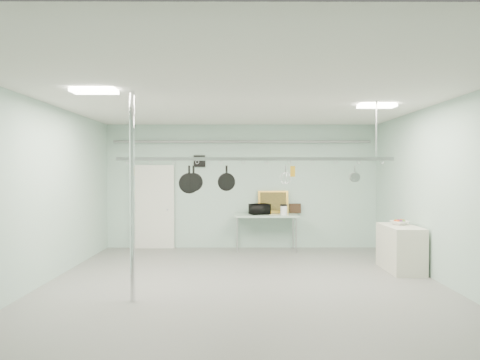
{
  "coord_description": "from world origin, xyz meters",
  "views": [
    {
      "loc": [
        -0.08,
        -7.09,
        1.98
      ],
      "look_at": [
        -0.06,
        1.0,
        1.82
      ],
      "focal_mm": 32.0,
      "sensor_mm": 36.0,
      "label": 1
    }
  ],
  "objects_px": {
    "coffee_canister": "(284,210)",
    "skillet_mid": "(189,180)",
    "pot_rack": "(255,157)",
    "skillet_right": "(227,178)",
    "fruit_bowl": "(400,223)",
    "side_cabinet": "(400,248)",
    "prep_table": "(266,217)",
    "microwave": "(260,209)",
    "chrome_pole": "(132,197)",
    "skillet_left": "(194,178)"
  },
  "relations": [
    {
      "from": "coffee_canister",
      "to": "skillet_mid",
      "type": "height_order",
      "value": "skillet_mid"
    },
    {
      "from": "pot_rack",
      "to": "skillet_right",
      "type": "relative_size",
      "value": 11.52
    },
    {
      "from": "pot_rack",
      "to": "skillet_right",
      "type": "height_order",
      "value": "pot_rack"
    },
    {
      "from": "fruit_bowl",
      "to": "side_cabinet",
      "type": "bearing_deg",
      "value": -102.51
    },
    {
      "from": "prep_table",
      "to": "microwave",
      "type": "bearing_deg",
      "value": 172.61
    },
    {
      "from": "pot_rack",
      "to": "fruit_bowl",
      "type": "relative_size",
      "value": 14.0
    },
    {
      "from": "chrome_pole",
      "to": "prep_table",
      "type": "relative_size",
      "value": 2.0
    },
    {
      "from": "microwave",
      "to": "coffee_canister",
      "type": "xyz_separation_m",
      "value": [
        0.59,
        -0.16,
        -0.02
      ]
    },
    {
      "from": "coffee_canister",
      "to": "skillet_left",
      "type": "distance_m",
      "value": 3.78
    },
    {
      "from": "pot_rack",
      "to": "skillet_left",
      "type": "xyz_separation_m",
      "value": [
        -1.06,
        0.0,
        -0.36
      ]
    },
    {
      "from": "chrome_pole",
      "to": "pot_rack",
      "type": "bearing_deg",
      "value": 25.35
    },
    {
      "from": "fruit_bowl",
      "to": "skillet_right",
      "type": "relative_size",
      "value": 0.82
    },
    {
      "from": "skillet_mid",
      "to": "skillet_left",
      "type": "bearing_deg",
      "value": -8.27
    },
    {
      "from": "chrome_pole",
      "to": "skillet_right",
      "type": "distance_m",
      "value": 1.69
    },
    {
      "from": "chrome_pole",
      "to": "side_cabinet",
      "type": "xyz_separation_m",
      "value": [
        4.85,
        2.0,
        -1.15
      ]
    },
    {
      "from": "fruit_bowl",
      "to": "coffee_canister",
      "type": "bearing_deg",
      "value": 138.3
    },
    {
      "from": "microwave",
      "to": "skillet_right",
      "type": "height_order",
      "value": "skillet_right"
    },
    {
      "from": "skillet_right",
      "to": "prep_table",
      "type": "bearing_deg",
      "value": 58.0
    },
    {
      "from": "chrome_pole",
      "to": "microwave",
      "type": "xyz_separation_m",
      "value": [
        2.14,
        4.22,
        -0.56
      ]
    },
    {
      "from": "skillet_right",
      "to": "skillet_mid",
      "type": "bearing_deg",
      "value": 163.14
    },
    {
      "from": "chrome_pole",
      "to": "side_cabinet",
      "type": "distance_m",
      "value": 5.37
    },
    {
      "from": "chrome_pole",
      "to": "skillet_right",
      "type": "relative_size",
      "value": 7.68
    },
    {
      "from": "pot_rack",
      "to": "coffee_canister",
      "type": "bearing_deg",
      "value": 75.22
    },
    {
      "from": "microwave",
      "to": "chrome_pole",
      "type": "bearing_deg",
      "value": 41.5
    },
    {
      "from": "chrome_pole",
      "to": "fruit_bowl",
      "type": "xyz_separation_m",
      "value": [
        4.88,
        2.14,
        -0.66
      ]
    },
    {
      "from": "prep_table",
      "to": "coffee_canister",
      "type": "bearing_deg",
      "value": -18.15
    },
    {
      "from": "fruit_bowl",
      "to": "skillet_mid",
      "type": "relative_size",
      "value": 0.7
    },
    {
      "from": "coffee_canister",
      "to": "fruit_bowl",
      "type": "distance_m",
      "value": 2.88
    },
    {
      "from": "chrome_pole",
      "to": "skillet_mid",
      "type": "bearing_deg",
      "value": 49.8
    },
    {
      "from": "chrome_pole",
      "to": "pot_rack",
      "type": "distance_m",
      "value": 2.19
    },
    {
      "from": "prep_table",
      "to": "pot_rack",
      "type": "height_order",
      "value": "pot_rack"
    },
    {
      "from": "chrome_pole",
      "to": "skillet_mid",
      "type": "relative_size",
      "value": 6.54
    },
    {
      "from": "skillet_left",
      "to": "skillet_right",
      "type": "bearing_deg",
      "value": 2.29
    },
    {
      "from": "coffee_canister",
      "to": "skillet_right",
      "type": "bearing_deg",
      "value": -112.78
    },
    {
      "from": "prep_table",
      "to": "pot_rack",
      "type": "bearing_deg",
      "value": -96.91
    },
    {
      "from": "coffee_canister",
      "to": "skillet_mid",
      "type": "xyz_separation_m",
      "value": [
        -1.97,
        -3.16,
        0.82
      ]
    },
    {
      "from": "prep_table",
      "to": "side_cabinet",
      "type": "relative_size",
      "value": 1.33
    },
    {
      "from": "chrome_pole",
      "to": "coffee_canister",
      "type": "bearing_deg",
      "value": 56.04
    },
    {
      "from": "coffee_canister",
      "to": "skillet_mid",
      "type": "relative_size",
      "value": 0.47
    },
    {
      "from": "side_cabinet",
      "to": "pot_rack",
      "type": "xyz_separation_m",
      "value": [
        -2.95,
        -1.1,
        1.78
      ]
    },
    {
      "from": "pot_rack",
      "to": "skillet_mid",
      "type": "relative_size",
      "value": 9.81
    },
    {
      "from": "side_cabinet",
      "to": "skillet_left",
      "type": "xyz_separation_m",
      "value": [
        -4.01,
        -1.1,
        1.42
      ]
    },
    {
      "from": "prep_table",
      "to": "side_cabinet",
      "type": "distance_m",
      "value": 3.39
    },
    {
      "from": "coffee_canister",
      "to": "skillet_right",
      "type": "relative_size",
      "value": 0.55
    },
    {
      "from": "side_cabinet",
      "to": "microwave",
      "type": "distance_m",
      "value": 3.55
    },
    {
      "from": "side_cabinet",
      "to": "pot_rack",
      "type": "distance_m",
      "value": 3.62
    },
    {
      "from": "skillet_left",
      "to": "prep_table",
      "type": "bearing_deg",
      "value": 68.37
    },
    {
      "from": "chrome_pole",
      "to": "skillet_left",
      "type": "relative_size",
      "value": 7.45
    },
    {
      "from": "side_cabinet",
      "to": "fruit_bowl",
      "type": "relative_size",
      "value": 3.5
    },
    {
      "from": "chrome_pole",
      "to": "skillet_mid",
      "type": "xyz_separation_m",
      "value": [
        0.76,
        0.9,
        0.24
      ]
    }
  ]
}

